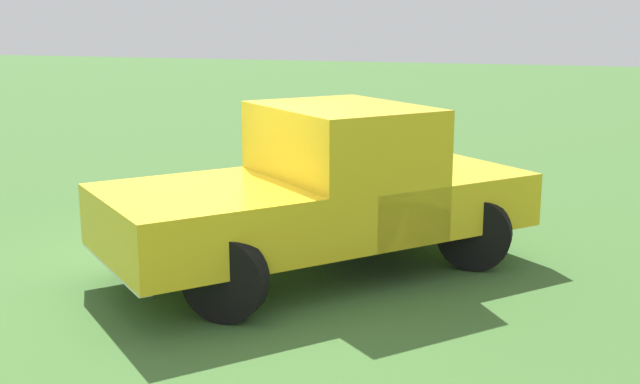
% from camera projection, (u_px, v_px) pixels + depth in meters
% --- Properties ---
extents(ground_plane, '(80.00, 80.00, 0.00)m').
position_uv_depth(ground_plane, '(208.00, 286.00, 8.35)').
color(ground_plane, '#3D662D').
extents(pickup_truck, '(4.57, 4.83, 1.83)m').
position_uv_depth(pickup_truck, '(329.00, 186.00, 8.70)').
color(pickup_truck, black).
rests_on(pickup_truck, ground_plane).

